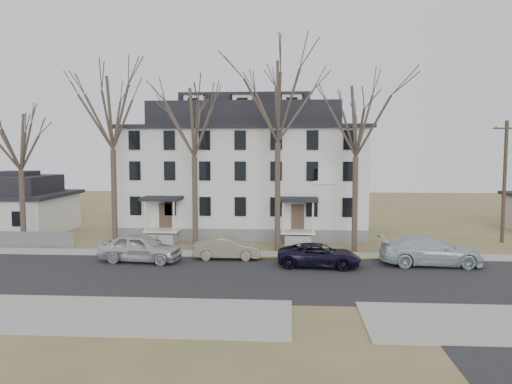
# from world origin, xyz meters

# --- Properties ---
(ground) EXTENTS (120.00, 120.00, 0.00)m
(ground) POSITION_xyz_m (0.00, 0.00, 0.00)
(ground) COLOR olive
(ground) RESTS_ON ground
(main_road) EXTENTS (120.00, 10.00, 0.04)m
(main_road) POSITION_xyz_m (0.00, 2.00, 0.00)
(main_road) COLOR #27272A
(main_road) RESTS_ON ground
(far_sidewalk) EXTENTS (120.00, 2.00, 0.08)m
(far_sidewalk) POSITION_xyz_m (0.00, 8.00, 0.00)
(far_sidewalk) COLOR #A09F97
(far_sidewalk) RESTS_ON ground
(near_sidewalk_left) EXTENTS (20.00, 5.00, 0.08)m
(near_sidewalk_left) POSITION_xyz_m (-8.00, -5.00, 0.00)
(near_sidewalk_left) COLOR #A09F97
(near_sidewalk_left) RESTS_ON ground
(yellow_curb) EXTENTS (14.00, 0.25, 0.06)m
(yellow_curb) POSITION_xyz_m (5.00, 7.10, 0.00)
(yellow_curb) COLOR gold
(yellow_curb) RESTS_ON ground
(boarding_house) EXTENTS (20.80, 12.36, 12.05)m
(boarding_house) POSITION_xyz_m (-2.00, 17.95, 5.38)
(boarding_house) COLOR slate
(boarding_house) RESTS_ON ground
(small_house) EXTENTS (8.70, 8.70, 5.00)m
(small_house) POSITION_xyz_m (-22.00, 16.00, 2.25)
(small_house) COLOR silver
(small_house) RESTS_ON ground
(tree_far_left) EXTENTS (8.40, 8.40, 13.72)m
(tree_far_left) POSITION_xyz_m (-11.00, 9.80, 10.34)
(tree_far_left) COLOR #473B31
(tree_far_left) RESTS_ON ground
(tree_mid_left) EXTENTS (7.80, 7.80, 12.74)m
(tree_mid_left) POSITION_xyz_m (-5.00, 9.80, 9.60)
(tree_mid_left) COLOR #473B31
(tree_mid_left) RESTS_ON ground
(tree_center) EXTENTS (9.00, 9.00, 14.70)m
(tree_center) POSITION_xyz_m (1.00, 9.80, 11.08)
(tree_center) COLOR #473B31
(tree_center) RESTS_ON ground
(tree_mid_right) EXTENTS (7.80, 7.80, 12.74)m
(tree_mid_right) POSITION_xyz_m (6.50, 9.80, 9.60)
(tree_mid_right) COLOR #473B31
(tree_mid_right) RESTS_ON ground
(tree_bungalow) EXTENTS (6.60, 6.60, 10.78)m
(tree_bungalow) POSITION_xyz_m (-18.00, 9.80, 8.12)
(tree_bungalow) COLOR #473B31
(tree_bungalow) RESTS_ON ground
(utility_pole_far) EXTENTS (2.00, 0.28, 9.50)m
(utility_pole_far) POSITION_xyz_m (18.50, 14.00, 4.90)
(utility_pole_far) COLOR #3D3023
(utility_pole_far) RESTS_ON ground
(car_silver) EXTENTS (5.52, 2.70, 1.81)m
(car_silver) POSITION_xyz_m (-7.74, 5.34, 0.91)
(car_silver) COLOR silver
(car_silver) RESTS_ON ground
(car_tan) EXTENTS (4.45, 1.65, 1.46)m
(car_tan) POSITION_xyz_m (-2.24, 6.55, 0.73)
(car_tan) COLOR gray
(car_tan) RESTS_ON ground
(car_navy) EXTENTS (5.28, 2.77, 1.42)m
(car_navy) POSITION_xyz_m (3.71, 4.77, 0.71)
(car_navy) COLOR black
(car_navy) RESTS_ON ground
(car_white) EXTENTS (6.27, 2.63, 1.81)m
(car_white) POSITION_xyz_m (10.68, 5.66, 0.90)
(car_white) COLOR #B4C4C6
(car_white) RESTS_ON ground
(bicycle_left) EXTENTS (1.66, 0.91, 0.83)m
(bicycle_left) POSITION_xyz_m (-8.36, 10.34, 0.41)
(bicycle_left) COLOR black
(bicycle_left) RESTS_ON ground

